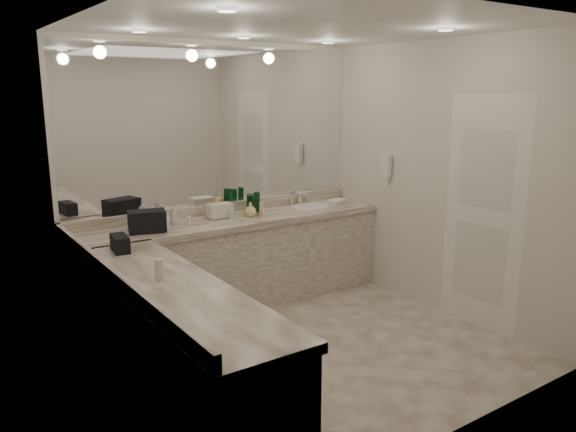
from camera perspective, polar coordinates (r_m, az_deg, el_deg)
floor at (r=4.88m, az=1.76°, el=-13.21°), size 3.20×3.20×0.00m
ceiling at (r=4.42m, az=2.00°, el=18.78°), size 3.20×3.20×0.00m
wall_back at (r=5.73m, az=-7.07°, el=4.25°), size 3.20×0.02×2.60m
wall_left at (r=3.77m, az=-18.14°, el=-0.70°), size 0.02×3.00×2.60m
wall_right at (r=5.56m, az=15.32°, el=3.64°), size 0.02×3.00×2.60m
vanity_back_base at (r=5.67m, az=-5.42°, el=-4.94°), size 3.20×0.60×0.84m
vanity_back_top at (r=5.54m, az=-5.46°, el=-0.52°), size 3.20×0.64×0.06m
vanity_left_base at (r=3.89m, az=-11.55°, el=-13.72°), size 0.60×2.40×0.84m
vanity_left_top at (r=3.71m, az=-11.72°, el=-7.44°), size 0.64×2.42×0.06m
backsplash_back at (r=5.77m, az=-6.88°, el=0.79°), size 3.20×0.04×0.10m
backsplash_left at (r=3.87m, az=-17.50°, el=-5.71°), size 0.04×3.00×0.10m
mirror_back at (r=5.67m, az=-7.14°, el=8.99°), size 3.12×0.01×1.55m
mirror_left at (r=3.70m, az=-18.47°, el=6.51°), size 0.01×2.92×1.55m
sink at (r=6.05m, az=2.37°, el=0.89°), size 0.44×0.44×0.03m
faucet at (r=6.20m, az=1.21°, el=1.89°), size 0.24×0.16×0.14m
wall_phone at (r=5.99m, az=9.96°, el=5.00°), size 0.06×0.10×0.24m
door at (r=5.29m, az=19.19°, el=0.18°), size 0.02×0.82×2.10m
black_toiletry_bag at (r=5.11m, az=-14.14°, el=-0.58°), size 0.36×0.28×0.18m
black_bag_spill at (r=4.56m, az=-16.71°, el=-2.65°), size 0.14×0.26×0.13m
cream_cosmetic_case at (r=5.55m, az=-6.96°, el=0.50°), size 0.24×0.15×0.13m
hand_towel at (r=6.27m, az=4.95°, el=1.49°), size 0.25×0.19×0.04m
lotion_left at (r=3.84m, az=-12.98°, el=-5.28°), size 0.06×0.06×0.14m
soap_bottle_a at (r=5.35m, az=-11.51°, el=0.15°), size 0.09×0.09×0.19m
soap_bottle_b at (r=5.23m, az=-12.52°, el=-0.30°), size 0.09×0.09×0.16m
soap_bottle_c at (r=5.58m, az=-3.83°, el=0.68°), size 0.13×0.13×0.15m
green_bottle_0 at (r=5.74m, az=-3.85°, el=1.28°), size 0.07×0.07×0.20m
green_bottle_1 at (r=5.66m, az=-3.85°, el=1.11°), size 0.07×0.07×0.20m
green_bottle_2 at (r=5.79m, az=-3.18°, el=1.44°), size 0.06×0.06×0.21m
amenity_bottle_0 at (r=5.64m, az=-6.44°, el=0.47°), size 0.06×0.06×0.09m
amenity_bottle_1 at (r=5.72m, az=-2.65°, el=0.61°), size 0.05×0.05×0.07m
amenity_bottle_2 at (r=5.62m, az=-2.75°, el=0.72°), size 0.04×0.04×0.13m
amenity_bottle_3 at (r=5.31m, az=-10.06°, el=-0.48°), size 0.04×0.04×0.08m
amenity_bottle_4 at (r=5.52m, az=-5.80°, el=0.21°), size 0.05×0.05×0.09m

